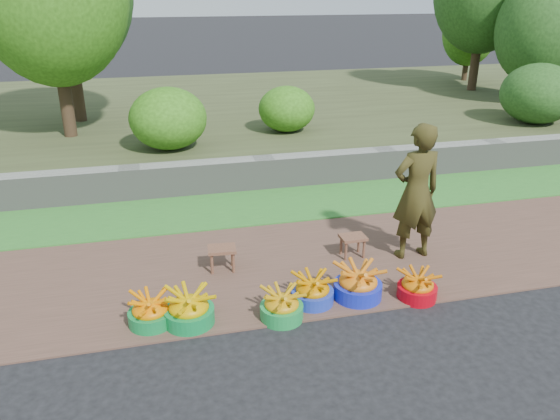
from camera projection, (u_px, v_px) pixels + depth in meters
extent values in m
plane|color=black|center=(346.00, 317.00, 5.81)|extent=(120.00, 120.00, 0.00)
cube|color=brown|center=(311.00, 262.00, 6.93)|extent=(80.00, 2.50, 0.02)
cube|color=#31792A|center=(275.00, 205.00, 8.72)|extent=(80.00, 1.50, 0.04)
cube|color=gray|center=(264.00, 173.00, 9.38)|extent=(80.00, 0.35, 0.55)
cube|color=#3F4726|center=(223.00, 114.00, 13.79)|extent=(80.00, 10.00, 0.50)
cylinder|color=#372719|center=(532.00, 80.00, 13.65)|extent=(0.18, 0.18, 1.14)
ellipsoid|color=#234E19|center=(540.00, 29.00, 13.19)|extent=(2.10, 2.10, 2.63)
cylinder|color=#372719|center=(466.00, 64.00, 16.96)|extent=(0.17, 0.17, 0.97)
ellipsoid|color=#377618|center=(470.00, 32.00, 16.59)|extent=(1.63, 1.63, 2.04)
cylinder|color=#372719|center=(476.00, 56.00, 15.19)|extent=(0.24, 0.24, 1.85)
cylinder|color=#372719|center=(64.00, 88.00, 10.46)|extent=(0.25, 0.25, 1.88)
cylinder|color=#372719|center=(75.00, 77.00, 11.67)|extent=(0.25, 0.25, 1.89)
ellipsoid|color=#234E19|center=(539.00, 94.00, 11.59)|extent=(1.58, 1.58, 1.27)
ellipsoid|color=#377618|center=(168.00, 118.00, 9.78)|extent=(1.39, 1.39, 1.11)
ellipsoid|color=#377618|center=(287.00, 109.00, 11.00)|extent=(1.14, 1.14, 0.91)
cylinder|color=#107B37|center=(151.00, 318.00, 5.64)|extent=(0.47, 0.47, 0.17)
ellipsoid|color=orange|center=(150.00, 307.00, 5.59)|extent=(0.41, 0.41, 0.27)
cylinder|color=#0D7E39|center=(189.00, 316.00, 5.65)|extent=(0.52, 0.52, 0.19)
ellipsoid|color=#C29500|center=(189.00, 304.00, 5.60)|extent=(0.46, 0.46, 0.30)
cylinder|color=#1A8A3C|center=(282.00, 312.00, 5.75)|extent=(0.46, 0.46, 0.16)
ellipsoid|color=#BA830B|center=(282.00, 301.00, 5.70)|extent=(0.40, 0.40, 0.26)
cylinder|color=#1E35AE|center=(312.00, 297.00, 6.02)|extent=(0.47, 0.47, 0.17)
ellipsoid|color=#BD7200|center=(313.00, 287.00, 5.97)|extent=(0.41, 0.41, 0.27)
cylinder|color=#1624BB|center=(357.00, 291.00, 6.12)|extent=(0.54, 0.54, 0.20)
ellipsoid|color=#CC680F|center=(358.00, 279.00, 6.06)|extent=(0.48, 0.48, 0.31)
cylinder|color=#B00310|center=(417.00, 292.00, 6.12)|extent=(0.44, 0.44, 0.16)
ellipsoid|color=#C56105|center=(418.00, 282.00, 6.08)|extent=(0.39, 0.39, 0.25)
cube|color=brown|center=(222.00, 249.00, 6.63)|extent=(0.36, 0.29, 0.04)
cylinder|color=brown|center=(212.00, 264.00, 6.59)|extent=(0.04, 0.04, 0.26)
cylinder|color=brown|center=(233.00, 263.00, 6.62)|extent=(0.04, 0.04, 0.26)
cylinder|color=brown|center=(211.00, 257.00, 6.75)|extent=(0.04, 0.04, 0.26)
cylinder|color=brown|center=(232.00, 256.00, 6.79)|extent=(0.04, 0.04, 0.26)
cube|color=brown|center=(353.00, 237.00, 6.97)|extent=(0.33, 0.25, 0.04)
cylinder|color=brown|center=(346.00, 251.00, 6.92)|extent=(0.03, 0.03, 0.25)
cylinder|color=brown|center=(364.00, 249.00, 6.98)|extent=(0.03, 0.03, 0.25)
cylinder|color=brown|center=(341.00, 246.00, 7.07)|extent=(0.03, 0.03, 0.25)
cylinder|color=brown|center=(359.00, 243.00, 7.13)|extent=(0.03, 0.03, 0.25)
imported|color=black|center=(416.00, 192.00, 6.76)|extent=(0.66, 0.46, 1.75)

